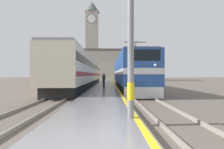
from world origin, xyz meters
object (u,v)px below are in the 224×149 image
at_px(passenger_train, 86,72).
at_px(clock_tower, 92,38).
at_px(catenary_mast, 133,4).
at_px(person_on_platform, 104,80).
at_px(locomotive_train, 130,73).

height_order(passenger_train, clock_tower, clock_tower).
height_order(catenary_mast, person_on_platform, catenary_mast).
bearing_deg(locomotive_train, person_on_platform, 178.64).
bearing_deg(clock_tower, person_on_platform, -82.96).
bearing_deg(passenger_train, catenary_mast, -78.60).
relative_size(passenger_train, person_on_platform, 19.77).
height_order(locomotive_train, person_on_platform, locomotive_train).
relative_size(passenger_train, clock_tower, 1.13).
xyz_separation_m(locomotive_train, clock_tower, (-8.61, 45.48, 13.61)).
relative_size(person_on_platform, clock_tower, 0.06).
height_order(catenary_mast, clock_tower, clock_tower).
relative_size(locomotive_train, catenary_mast, 2.14).
xyz_separation_m(catenary_mast, clock_tower, (-6.97, 59.80, 11.44)).
xyz_separation_m(locomotive_train, catenary_mast, (-1.64, -14.32, 2.17)).
bearing_deg(person_on_platform, clock_tower, 97.04).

